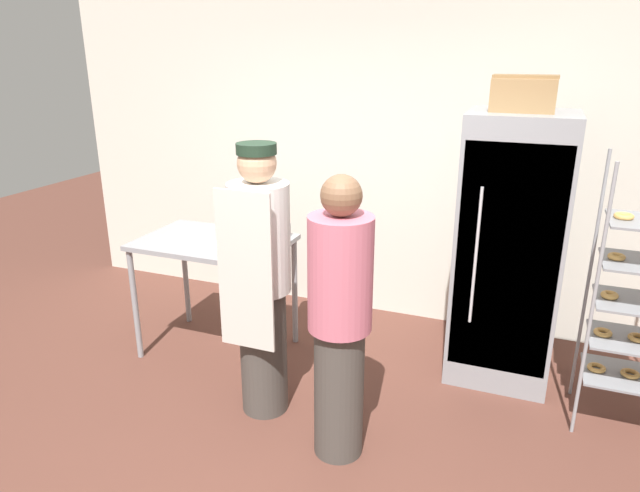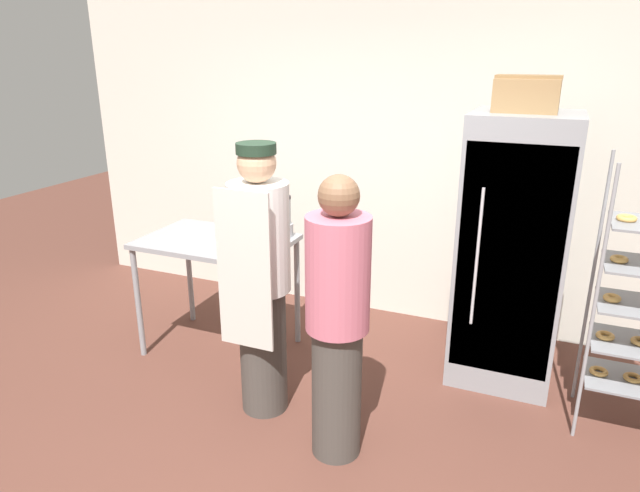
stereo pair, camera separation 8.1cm
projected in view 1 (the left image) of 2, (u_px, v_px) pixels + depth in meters
The scene contains 9 objects.
ground_plane at pixel (295, 476), 3.19m from camera, with size 14.00×14.00×0.00m, color brown.
back_wall at pixel (405, 145), 4.75m from camera, with size 6.40×0.12×3.01m, color silver.
refrigerator at pixel (509, 251), 3.94m from camera, with size 0.69×0.70×1.89m.
prep_counter at pixel (214, 253), 4.29m from camera, with size 1.10×0.74×0.92m.
donut_box at pixel (238, 241), 4.09m from camera, with size 0.29×0.21×0.25m.
blender_pitcher at pixel (281, 218), 4.30m from camera, with size 0.14×0.14×0.31m.
cardboard_storage_box at pixel (524, 94), 3.64m from camera, with size 0.40×0.36×0.22m.
person_baker at pixel (261, 280), 3.51m from camera, with size 0.37×0.39×1.76m.
person_customer at pixel (340, 321), 3.13m from camera, with size 0.35×0.35×1.67m.
Camera 1 is at (1.08, -2.37, 2.26)m, focal length 32.00 mm.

